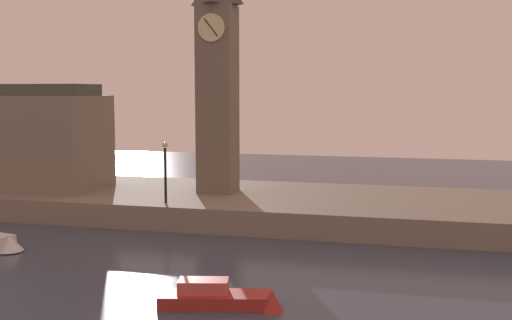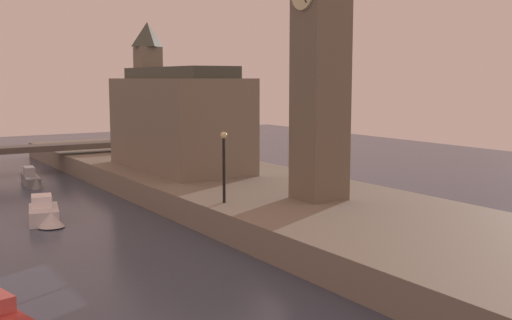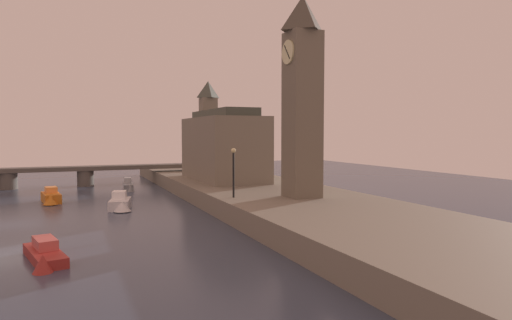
# 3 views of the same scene
# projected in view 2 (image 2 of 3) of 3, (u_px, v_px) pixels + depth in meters

# --- Properties ---
(far_embankment) EXTENTS (70.00, 12.00, 1.50)m
(far_embankment) POSITION_uv_depth(u_px,v_px,m) (264.00, 198.00, 38.38)
(far_embankment) COLOR slate
(far_embankment) RESTS_ON ground
(clock_tower) EXTENTS (2.60, 2.64, 15.18)m
(clock_tower) POSITION_uv_depth(u_px,v_px,m) (321.00, 53.00, 33.19)
(clock_tower) COLOR #6B6051
(clock_tower) RESTS_ON far_embankment
(parliament_hall) EXTENTS (12.66, 5.86, 10.89)m
(parliament_hall) POSITION_uv_depth(u_px,v_px,m) (176.00, 118.00, 45.64)
(parliament_hall) COLOR slate
(parliament_hall) RESTS_ON far_embankment
(streetlamp) EXTENTS (0.36, 0.36, 3.76)m
(streetlamp) POSITION_uv_depth(u_px,v_px,m) (224.00, 158.00, 32.79)
(streetlamp) COLOR black
(streetlamp) RESTS_ON far_embankment
(boat_ferry_white) EXTENTS (4.14, 2.22, 1.47)m
(boat_ferry_white) POSITION_uv_depth(u_px,v_px,m) (45.00, 214.00, 34.92)
(boat_ferry_white) COLOR silver
(boat_ferry_white) RESTS_ON ground
(boat_cruiser_grey) EXTENTS (4.33, 1.42, 1.42)m
(boat_cruiser_grey) POSITION_uv_depth(u_px,v_px,m) (32.00, 179.00, 47.14)
(boat_cruiser_grey) COLOR gray
(boat_cruiser_grey) RESTS_ON ground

